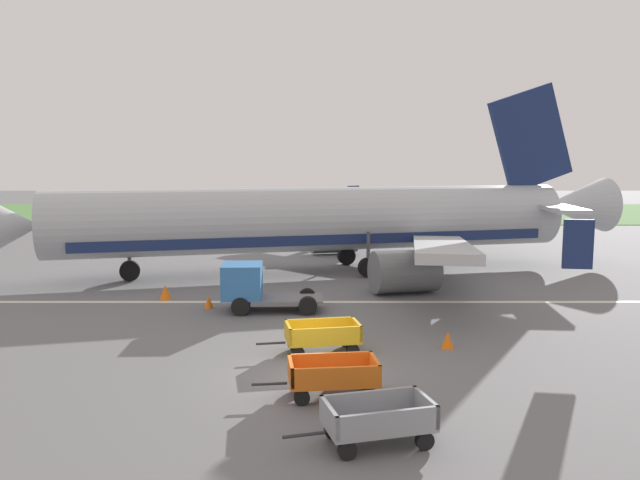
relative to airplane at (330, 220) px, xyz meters
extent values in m
plane|color=slate|center=(-0.89, -18.23, -3.05)|extent=(220.00, 220.00, 0.00)
cube|color=#518442|center=(-0.89, 39.73, -3.02)|extent=(220.00, 28.00, 0.06)
cube|color=silver|center=(-0.89, -7.98, -3.05)|extent=(120.00, 0.36, 0.01)
cylinder|color=#B2B7BC|center=(-1.00, -0.25, 0.10)|extent=(30.02, 10.75, 3.70)
cube|color=navy|center=(-1.00, -0.25, -0.92)|extent=(27.06, 9.86, 0.56)
cone|color=#B2B7BC|center=(-17.02, -4.18, 0.10)|extent=(3.97, 4.28, 3.63)
cone|color=#B2B7BC|center=(15.65, 3.85, 0.60)|extent=(5.21, 4.49, 3.52)
cube|color=#B2B7BC|center=(5.00, -7.37, -0.57)|extent=(4.43, 13.24, 1.35)
cube|color=navy|center=(9.10, -13.06, 0.38)|extent=(1.12, 0.35, 1.90)
cylinder|color=slate|center=(3.43, -6.15, -1.92)|extent=(3.61, 2.80, 2.10)
cube|color=#B2B7BC|center=(1.01, 8.85, -0.57)|extent=(9.71, 12.06, 1.35)
cube|color=navy|center=(2.01, 15.79, 0.38)|extent=(1.01, 0.81, 1.90)
cylinder|color=slate|center=(0.19, 7.04, -1.92)|extent=(3.61, 2.80, 2.10)
cube|color=navy|center=(12.40, 3.05, 4.85)|extent=(5.89, 1.78, 6.88)
cube|color=#B2B7BC|center=(13.36, -0.01, 0.70)|extent=(2.18, 5.32, 0.24)
cube|color=#B2B7BC|center=(11.83, 6.20, 0.70)|extent=(4.27, 5.37, 0.24)
cylinder|color=#4C4C51|center=(-11.20, -2.75, -1.48)|extent=(0.20, 0.20, 2.04)
cylinder|color=black|center=(-11.20, -2.75, -2.50)|extent=(1.18, 0.70, 1.10)
cylinder|color=#4C4C51|center=(1.95, -1.79, -1.48)|extent=(0.20, 0.20, 2.04)
cylinder|color=black|center=(1.95, -1.79, -2.50)|extent=(1.18, 0.70, 1.10)
cylinder|color=#4C4C51|center=(0.90, 2.49, -1.48)|extent=(0.20, 0.20, 2.04)
cylinder|color=black|center=(0.90, 2.49, -2.50)|extent=(1.18, 0.70, 1.10)
cube|color=gray|center=(0.61, -22.81, -2.57)|extent=(2.78, 2.00, 0.08)
cube|color=gray|center=(0.78, -23.44, -2.26)|extent=(2.44, 0.75, 0.55)
cube|color=gray|center=(0.44, -22.18, -2.26)|extent=(2.44, 0.75, 0.55)
cube|color=gray|center=(-0.55, -23.12, -2.26)|extent=(0.46, 1.38, 0.55)
cube|color=gray|center=(1.77, -22.50, -2.26)|extent=(0.46, 1.38, 0.55)
cylinder|color=#2D2D33|center=(-1.13, -23.28, -2.61)|extent=(0.99, 0.34, 0.08)
cylinder|color=black|center=(-0.15, -23.60, -2.83)|extent=(0.47, 0.27, 0.44)
cylinder|color=black|center=(-0.44, -22.51, -2.83)|extent=(0.47, 0.27, 0.44)
cylinder|color=black|center=(1.66, -23.11, -2.83)|extent=(0.47, 0.27, 0.44)
cylinder|color=black|center=(1.37, -22.03, -2.83)|extent=(0.47, 0.27, 0.44)
cube|color=orange|center=(-0.39, -19.79, -2.57)|extent=(2.64, 1.68, 0.08)
cube|color=orange|center=(-0.31, -20.43, -2.26)|extent=(2.49, 0.39, 0.55)
cube|color=orange|center=(-0.46, -19.14, -2.26)|extent=(2.49, 0.39, 0.55)
cube|color=orange|center=(-1.58, -19.93, -2.26)|extent=(0.26, 1.40, 0.55)
cube|color=orange|center=(0.80, -19.65, -2.26)|extent=(0.26, 1.40, 0.55)
cylinder|color=#2D2D33|center=(-2.18, -20.00, -2.61)|extent=(1.00, 0.19, 0.08)
cylinder|color=black|center=(-1.25, -20.45, -2.83)|extent=(0.46, 0.21, 0.44)
cylinder|color=black|center=(-1.38, -19.34, -2.83)|extent=(0.46, 0.21, 0.44)
cylinder|color=black|center=(0.61, -20.24, -2.83)|extent=(0.46, 0.21, 0.44)
cylinder|color=black|center=(0.48, -19.13, -2.83)|extent=(0.46, 0.21, 0.44)
cube|color=gold|center=(-0.66, -15.77, -2.57)|extent=(2.71, 1.82, 0.08)
cube|color=gold|center=(-0.55, -16.41, -2.26)|extent=(2.48, 0.54, 0.55)
cube|color=gold|center=(-0.78, -15.13, -2.26)|extent=(2.48, 0.54, 0.55)
cube|color=gold|center=(-1.85, -15.98, -2.26)|extent=(0.35, 1.40, 0.55)
cube|color=gold|center=(0.52, -15.56, -2.26)|extent=(0.35, 1.40, 0.55)
cylinder|color=#2D2D33|center=(-2.44, -16.09, -2.61)|extent=(1.00, 0.26, 0.08)
cylinder|color=black|center=(-1.49, -16.49, -2.83)|extent=(0.46, 0.24, 0.44)
cylinder|color=black|center=(-1.69, -15.39, -2.83)|extent=(0.46, 0.24, 0.44)
cylinder|color=black|center=(0.36, -16.16, -2.83)|extent=(0.46, 0.24, 0.44)
cylinder|color=black|center=(0.16, -15.06, -2.83)|extent=(0.46, 0.24, 0.44)
cube|color=slate|center=(-2.21, -9.61, -2.55)|extent=(3.17, 2.01, 0.20)
cube|color=#3370B7|center=(-4.18, -9.68, -1.70)|extent=(1.77, 1.96, 1.50)
cube|color=#19232D|center=(-4.98, -9.71, -1.55)|extent=(0.14, 1.62, 0.67)
cylinder|color=black|center=(-4.16, -10.54, -2.65)|extent=(0.81, 0.33, 0.80)
cylinder|color=black|center=(-4.22, -8.83, -2.65)|extent=(0.81, 0.33, 0.80)
cylinder|color=black|center=(-1.28, -10.43, -2.65)|extent=(0.81, 0.33, 0.80)
cylinder|color=black|center=(-1.34, -8.72, -2.65)|extent=(0.81, 0.33, 0.80)
cone|color=orange|center=(3.76, -15.22, -2.75)|extent=(0.46, 0.46, 0.61)
cone|color=orange|center=(-5.75, -9.20, -2.78)|extent=(0.42, 0.42, 0.56)
cone|color=orange|center=(-8.12, -7.43, -2.69)|extent=(0.55, 0.55, 0.72)
camera|label=1|loc=(-0.76, -37.06, 3.67)|focal=35.68mm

